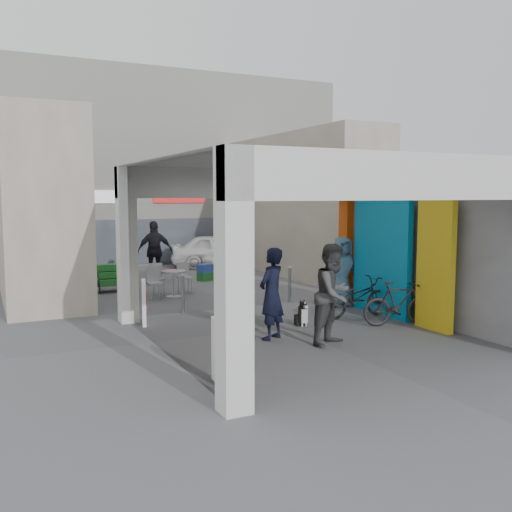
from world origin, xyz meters
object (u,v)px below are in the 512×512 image
bicycle_rear (399,303)px  man_elderly (342,271)px  border_collie (302,315)px  man_with_dog (272,294)px  man_back_turned (334,294)px  white_van (221,251)px  cafe_set (167,285)px  bicycle_front (356,297)px  man_crates (155,251)px  produce_stand (115,281)px

bicycle_rear → man_elderly: bearing=11.8°
border_collie → man_with_dog: 1.54m
man_back_turned → white_van: 12.11m
bicycle_rear → white_van: white_van is taller
cafe_set → man_back_turned: man_back_turned is taller
man_with_dog → man_back_turned: man_back_turned is taller
cafe_set → bicycle_rear: (3.51, -5.87, 0.18)m
cafe_set → man_elderly: (3.69, -3.39, 0.59)m
bicycle_rear → bicycle_front: bearing=32.9°
cafe_set → man_back_turned: bearing=-78.4°
border_collie → bicycle_rear: bicycle_rear is taller
man_crates → bicycle_rear: man_crates is taller
man_elderly → bicycle_front: (-0.52, -1.36, -0.43)m
bicycle_front → white_van: white_van is taller
border_collie → man_with_dog: size_ratio=0.32×
cafe_set → produce_stand: 1.83m
border_collie → bicycle_rear: bearing=-8.3°
man_with_dog → man_elderly: bearing=-175.7°
man_crates → white_van: size_ratio=0.51×
man_elderly → cafe_set: bearing=138.8°
man_with_dog → white_van: bearing=-138.2°
border_collie → man_elderly: man_elderly is taller
cafe_set → man_with_dog: man_with_dog is taller
man_with_dog → border_collie: bearing=-177.3°
border_collie → man_back_turned: 1.78m
bicycle_front → man_elderly: bearing=-21.1°
man_back_turned → bicycle_front: bearing=19.7°
bicycle_rear → man_crates: bearing=35.0°
border_collie → man_elderly: bearing=53.4°
man_back_turned → man_elderly: size_ratio=1.08×
border_collie → bicycle_front: bearing=24.1°
produce_stand → man_back_turned: (2.51, -7.94, 0.66)m
cafe_set → white_van: 6.56m
border_collie → man_crates: size_ratio=0.29×
border_collie → bicycle_rear: (1.94, -0.93, 0.26)m
produce_stand → man_back_turned: size_ratio=0.62×
bicycle_rear → cafe_set: bearing=47.0°
cafe_set → man_back_turned: (1.34, -6.54, 0.66)m
border_collie → bicycle_front: size_ratio=0.32×
produce_stand → bicycle_rear: bicycle_rear is taller
white_van → produce_stand: bearing=148.1°
man_crates → produce_stand: bearing=45.5°
man_back_turned → man_elderly: 3.93m
cafe_set → bicycle_front: bicycle_front is taller
border_collie → cafe_set: bearing=124.9°
border_collie → man_back_turned: bearing=-81.0°
man_with_dog → man_elderly: size_ratio=1.02×
produce_stand → man_with_dog: man_with_dog is taller
cafe_set → white_van: bearing=54.1°
bicycle_rear → man_with_dog: bearing=103.0°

